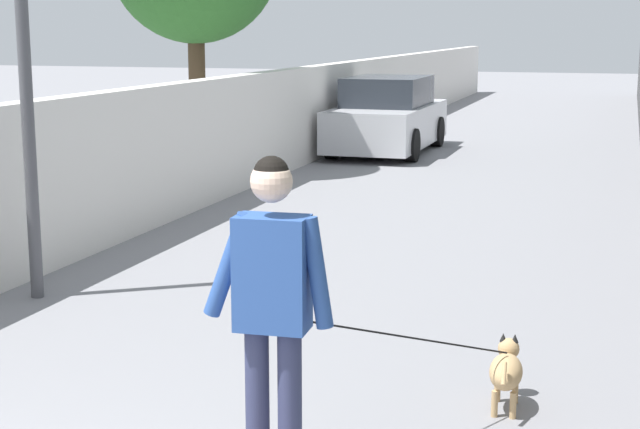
% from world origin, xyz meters
% --- Properties ---
extents(ground_plane, '(80.00, 80.00, 0.00)m').
position_xyz_m(ground_plane, '(14.00, 0.00, 0.00)').
color(ground_plane, gray).
extents(wall_left, '(48.00, 0.30, 1.80)m').
position_xyz_m(wall_left, '(12.00, 3.14, 0.90)').
color(wall_left, silver).
rests_on(wall_left, ground).
extents(person_skateboarder, '(0.24, 0.71, 1.81)m').
position_xyz_m(person_skateboarder, '(1.95, -0.98, 1.15)').
color(person_skateboarder, '#333859').
rests_on(person_skateboarder, skateboard).
extents(dog, '(2.04, 1.16, 1.06)m').
position_xyz_m(dog, '(3.66, -2.00, 0.27)').
color(dog, tan).
rests_on(dog, ground).
extents(car_near, '(4.16, 1.80, 1.54)m').
position_xyz_m(car_near, '(16.80, 1.99, 0.72)').
color(car_near, silver).
rests_on(car_near, ground).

